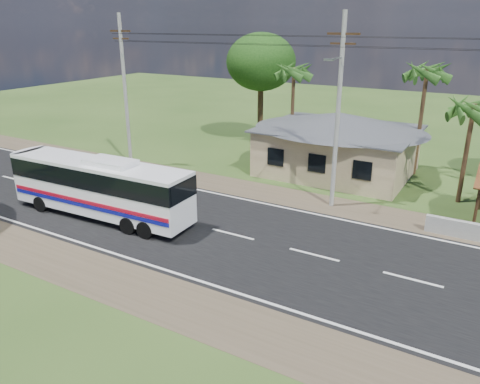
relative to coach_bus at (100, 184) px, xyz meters
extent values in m
plane|color=#2B4719|center=(7.55, 1.70, -2.00)|extent=(120.00, 120.00, 0.00)
cube|color=black|center=(7.55, 1.70, -1.99)|extent=(120.00, 10.00, 0.02)
cube|color=brown|center=(7.55, 8.20, -1.99)|extent=(120.00, 3.00, 0.01)
cube|color=brown|center=(7.55, -4.80, -1.99)|extent=(120.00, 3.00, 0.01)
cube|color=silver|center=(7.55, 6.40, -1.97)|extent=(120.00, 0.15, 0.01)
cube|color=silver|center=(7.55, -3.00, -1.97)|extent=(120.00, 0.15, 0.01)
cube|color=silver|center=(7.55, 1.70, -1.97)|extent=(120.00, 0.15, 0.01)
cube|color=tan|center=(8.55, 14.70, -0.40)|extent=(10.00, 8.00, 3.20)
cube|color=#4C4F54|center=(8.55, 14.70, 1.25)|extent=(10.60, 8.60, 0.10)
pyramid|color=#4C4F54|center=(8.55, 14.70, 2.40)|extent=(12.40, 10.00, 1.20)
cube|color=black|center=(5.55, 10.68, -0.30)|extent=(1.20, 0.08, 1.20)
cube|color=black|center=(8.55, 10.68, -0.30)|extent=(1.20, 0.08, 1.20)
cube|color=black|center=(11.55, 10.68, -0.30)|extent=(1.20, 0.08, 1.20)
cylinder|color=#3D2716|center=(18.25, 8.40, -0.70)|extent=(0.16, 0.16, 2.60)
cylinder|color=#9E9E99|center=(-5.45, 8.20, 3.50)|extent=(0.26, 0.26, 11.00)
cube|color=#3D2716|center=(-5.45, 8.20, 7.80)|extent=(1.80, 0.12, 0.12)
cube|color=#3D2716|center=(-5.45, 8.20, 7.30)|extent=(1.40, 0.10, 0.10)
cylinder|color=#9E9E99|center=(10.55, 8.20, 3.50)|extent=(0.26, 0.26, 11.00)
cube|color=#3D2716|center=(10.55, 8.20, 7.80)|extent=(1.80, 0.12, 0.12)
cube|color=#3D2716|center=(10.55, 8.20, 7.30)|extent=(1.40, 0.10, 0.10)
cylinder|color=gray|center=(10.55, 7.20, 6.60)|extent=(0.08, 2.00, 0.08)
cube|color=gray|center=(10.55, 6.20, 6.60)|extent=(0.50, 0.18, 0.12)
cylinder|color=black|center=(2.55, 8.20, 7.60)|extent=(16.00, 0.02, 0.02)
cylinder|color=#47301E|center=(17.05, 12.70, 1.00)|extent=(0.28, 0.28, 6.00)
cylinder|color=#47301E|center=(13.55, 17.20, 1.75)|extent=(0.28, 0.28, 7.50)
cylinder|color=#47301E|center=(3.55, 17.70, 1.50)|extent=(0.28, 0.28, 7.00)
cylinder|color=#47301E|center=(-0.45, 19.70, 0.98)|extent=(0.50, 0.50, 5.95)
ellipsoid|color=#16370F|center=(-0.45, 19.70, 5.15)|extent=(6.00, 6.00, 4.92)
cube|color=white|center=(-0.01, 0.00, -0.18)|extent=(11.26, 2.77, 2.79)
cube|color=black|center=(-0.01, 0.00, 0.52)|extent=(11.31, 2.83, 1.02)
cube|color=black|center=(-5.59, -0.22, 0.19)|extent=(0.20, 2.14, 1.68)
cube|color=maroon|center=(0.04, -1.18, -0.69)|extent=(10.98, 0.47, 0.20)
cube|color=navy|center=(0.04, -1.18, -0.93)|extent=(10.98, 0.47, 0.20)
cube|color=white|center=(0.93, 0.04, 1.36)|extent=(2.85, 1.60, 0.28)
cylinder|color=black|center=(-3.68, -1.22, -1.53)|extent=(0.94, 0.36, 0.93)
cylinder|color=black|center=(-3.77, 0.92, -1.53)|extent=(0.94, 0.36, 0.93)
cylinder|color=black|center=(2.83, -0.96, -1.53)|extent=(0.94, 0.36, 0.93)
cylinder|color=black|center=(2.74, 1.18, -1.53)|extent=(0.94, 0.36, 0.93)
cylinder|color=black|center=(3.94, -0.91, -1.53)|extent=(0.94, 0.36, 0.93)
cylinder|color=black|center=(3.86, 1.23, -1.53)|extent=(0.94, 0.36, 0.93)
camera|label=1|loc=(19.01, -17.13, 8.40)|focal=35.00mm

